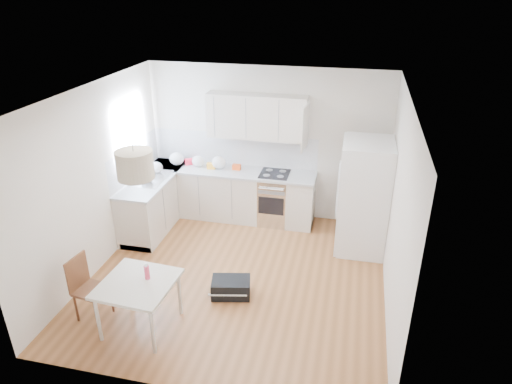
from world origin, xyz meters
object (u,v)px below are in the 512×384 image
at_px(dining_chair, 91,289).
at_px(gym_bag, 231,287).
at_px(dining_table, 138,287).
at_px(refrigerator, 365,197).

relative_size(dining_chair, gym_bag, 1.65).
relative_size(dining_table, dining_chair, 1.05).
bearing_deg(gym_bag, dining_table, -148.88).
bearing_deg(refrigerator, dining_chair, -143.45).
distance_m(dining_table, dining_chair, 0.70).
bearing_deg(gym_bag, refrigerator, 32.53).
relative_size(dining_table, gym_bag, 1.73).
height_order(refrigerator, dining_table, refrigerator).
xyz_separation_m(dining_table, gym_bag, (0.92, 0.86, -0.48)).
xyz_separation_m(refrigerator, dining_chair, (-3.31, -2.50, -0.47)).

